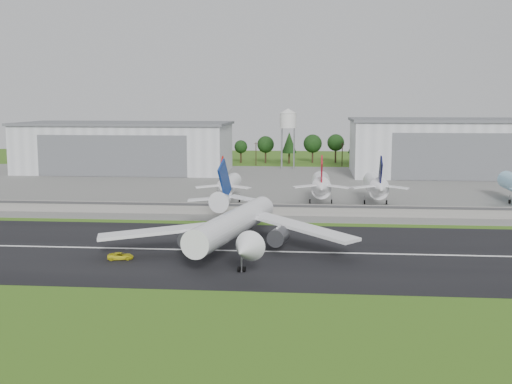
# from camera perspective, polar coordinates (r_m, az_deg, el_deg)

# --- Properties ---
(ground) EXTENTS (600.00, 600.00, 0.00)m
(ground) POSITION_cam_1_polar(r_m,az_deg,el_deg) (131.81, 1.63, -6.36)
(ground) COLOR #2D5A15
(ground) RESTS_ON ground
(runway) EXTENTS (320.00, 60.00, 0.10)m
(runway) POSITION_cam_1_polar(r_m,az_deg,el_deg) (141.49, 1.88, -5.34)
(runway) COLOR black
(runway) RESTS_ON ground
(runway_centerline) EXTENTS (220.00, 1.00, 0.02)m
(runway_centerline) POSITION_cam_1_polar(r_m,az_deg,el_deg) (141.47, 1.88, -5.31)
(runway_centerline) COLOR white
(runway_centerline) RESTS_ON runway
(apron) EXTENTS (320.00, 150.00, 0.10)m
(apron) POSITION_cam_1_polar(r_m,az_deg,el_deg) (249.69, 3.36, 0.52)
(apron) COLOR slate
(apron) RESTS_ON ground
(blast_fence) EXTENTS (240.00, 0.61, 3.50)m
(blast_fence) POSITION_cam_1_polar(r_m,az_deg,el_deg) (185.18, 2.70, -1.58)
(blast_fence) COLOR gray
(blast_fence) RESTS_ON ground
(hangar_west) EXTENTS (97.00, 44.00, 23.20)m
(hangar_west) POSITION_cam_1_polar(r_m,az_deg,el_deg) (305.98, -11.52, 3.94)
(hangar_west) COLOR silver
(hangar_west) RESTS_ON ground
(hangar_east) EXTENTS (102.00, 47.00, 25.20)m
(hangar_east) POSITION_cam_1_polar(r_m,az_deg,el_deg) (300.61, 18.14, 3.82)
(hangar_east) COLOR silver
(hangar_east) RESTS_ON ground
(water_tower) EXTENTS (8.40, 8.40, 29.40)m
(water_tower) POSITION_cam_1_polar(r_m,az_deg,el_deg) (312.78, 2.87, 6.55)
(water_tower) COLOR #99999E
(water_tower) RESTS_ON ground
(utility_poles) EXTENTS (230.00, 3.00, 12.00)m
(utility_poles) POSITION_cam_1_polar(r_m,az_deg,el_deg) (329.14, 3.82, 2.33)
(utility_poles) COLOR black
(utility_poles) RESTS_ON ground
(treeline) EXTENTS (320.00, 16.00, 22.00)m
(treeline) POSITION_cam_1_polar(r_m,az_deg,el_deg) (344.07, 3.88, 2.58)
(treeline) COLOR black
(treeline) RESTS_ON ground
(main_airliner) EXTENTS (56.01, 58.87, 18.17)m
(main_airliner) POSITION_cam_1_polar(r_m,az_deg,el_deg) (140.88, -2.00, -3.38)
(main_airliner) COLOR white
(main_airliner) RESTS_ON runway
(ground_vehicle) EXTENTS (5.81, 3.66, 1.49)m
(ground_vehicle) POSITION_cam_1_polar(r_m,az_deg,el_deg) (137.23, -11.96, -5.59)
(ground_vehicle) COLOR yellow
(ground_vehicle) RESTS_ON runway
(parked_jet_red_a) EXTENTS (7.36, 31.29, 16.43)m
(parked_jet_red_a) POSITION_cam_1_polar(r_m,az_deg,el_deg) (207.54, -2.49, 0.62)
(parked_jet_red_a) COLOR white
(parked_jet_red_a) RESTS_ON ground
(parked_jet_red_b) EXTENTS (7.36, 31.29, 16.88)m
(parked_jet_red_b) POSITION_cam_1_polar(r_m,az_deg,el_deg) (205.72, 5.80, 0.64)
(parked_jet_red_b) COLOR white
(parked_jet_red_b) RESTS_ON ground
(parked_jet_navy) EXTENTS (7.36, 31.29, 16.90)m
(parked_jet_navy) POSITION_cam_1_polar(r_m,az_deg,el_deg) (206.65, 10.65, 0.58)
(parked_jet_navy) COLOR white
(parked_jet_navy) RESTS_ON ground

